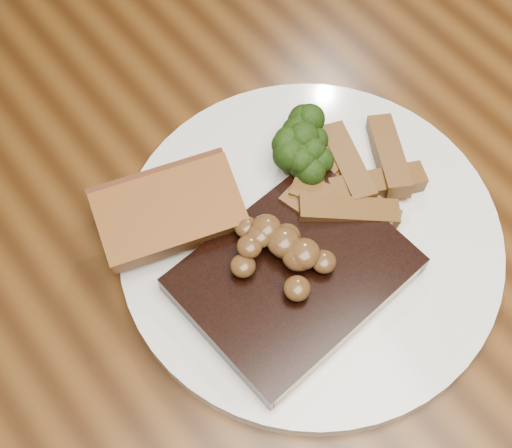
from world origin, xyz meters
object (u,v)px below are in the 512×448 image
at_px(dining_table, 241,283).
at_px(plate, 310,242).
at_px(potato_wedges, 368,172).
at_px(garlic_bread, 172,225).
at_px(steak, 294,276).

xyz_separation_m(dining_table, plate, (0.04, -0.04, 0.10)).
height_order(plate, potato_wedges, potato_wedges).
relative_size(garlic_bread, potato_wedges, 1.06).
bearing_deg(garlic_bread, steak, -44.96).
xyz_separation_m(steak, potato_wedges, (0.10, 0.03, 0.00)).
distance_m(steak, garlic_bread, 0.10).
relative_size(steak, garlic_bread, 1.50).
bearing_deg(potato_wedges, dining_table, 165.39).
relative_size(plate, potato_wedges, 2.98).
distance_m(dining_table, potato_wedges, 0.16).
bearing_deg(garlic_bread, dining_table, -17.31).
relative_size(dining_table, plate, 5.58).
height_order(dining_table, steak, steak).
bearing_deg(plate, garlic_bread, 139.01).
height_order(dining_table, garlic_bread, garlic_bread).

